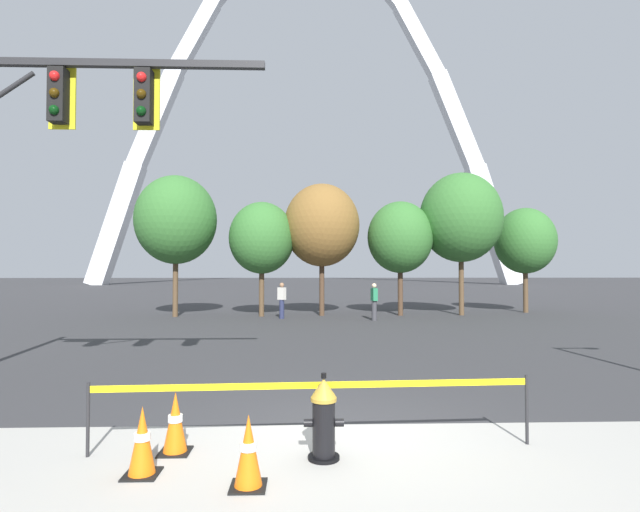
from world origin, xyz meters
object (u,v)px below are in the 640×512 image
(traffic_cone_mid_sidewalk, at_px, (142,442))
(monument_arch, at_px, (307,125))
(traffic_cone_by_hydrant, at_px, (175,423))
(pedestrian_walking_left, at_px, (282,300))
(fire_hydrant, at_px, (324,419))
(traffic_cone_curb_edge, at_px, (248,452))
(pedestrian_standing_center, at_px, (374,301))

(traffic_cone_mid_sidewalk, relative_size, monument_arch, 0.01)
(traffic_cone_by_hydrant, xyz_separation_m, pedestrian_walking_left, (0.54, 15.83, 0.46))
(fire_hydrant, bearing_deg, monument_arch, 89.81)
(traffic_cone_mid_sidewalk, xyz_separation_m, traffic_cone_curb_edge, (1.16, -0.33, 0.00))
(traffic_cone_curb_edge, xyz_separation_m, pedestrian_walking_left, (-0.44, 16.78, 0.46))
(pedestrian_walking_left, bearing_deg, traffic_cone_by_hydrant, -91.94)
(monument_arch, bearing_deg, traffic_cone_curb_edge, -90.88)
(traffic_cone_curb_edge, relative_size, pedestrian_standing_center, 0.46)
(fire_hydrant, height_order, traffic_cone_mid_sidewalk, fire_hydrant)
(monument_arch, relative_size, pedestrian_standing_center, 38.97)
(traffic_cone_mid_sidewalk, relative_size, pedestrian_walking_left, 0.46)
(fire_hydrant, distance_m, pedestrian_walking_left, 16.12)
(fire_hydrant, relative_size, traffic_cone_by_hydrant, 1.36)
(traffic_cone_by_hydrant, height_order, pedestrian_standing_center, pedestrian_standing_center)
(traffic_cone_by_hydrant, height_order, traffic_cone_mid_sidewalk, same)
(traffic_cone_curb_edge, distance_m, pedestrian_walking_left, 16.79)
(traffic_cone_curb_edge, bearing_deg, pedestrian_walking_left, 91.49)
(traffic_cone_curb_edge, relative_size, monument_arch, 0.01)
(traffic_cone_by_hydrant, bearing_deg, monument_arch, 88.24)
(traffic_cone_curb_edge, distance_m, pedestrian_standing_center, 16.24)
(traffic_cone_mid_sidewalk, xyz_separation_m, pedestrian_walking_left, (0.72, 16.45, 0.46))
(traffic_cone_curb_edge, height_order, pedestrian_standing_center, pedestrian_standing_center)
(fire_hydrant, relative_size, traffic_cone_curb_edge, 1.36)
(traffic_cone_by_hydrant, relative_size, pedestrian_standing_center, 0.46)
(pedestrian_walking_left, xyz_separation_m, pedestrian_standing_center, (3.98, -0.94, 0.00))
(traffic_cone_mid_sidewalk, distance_m, pedestrian_walking_left, 16.47)
(pedestrian_walking_left, distance_m, pedestrian_standing_center, 4.09)
(traffic_cone_mid_sidewalk, distance_m, monument_arch, 68.41)
(traffic_cone_curb_edge, xyz_separation_m, monument_arch, (1.00, 64.85, 22.63))
(traffic_cone_by_hydrant, distance_m, pedestrian_walking_left, 15.84)
(fire_hydrant, relative_size, pedestrian_standing_center, 0.62)
(traffic_cone_curb_edge, bearing_deg, traffic_cone_mid_sidewalk, 164.30)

